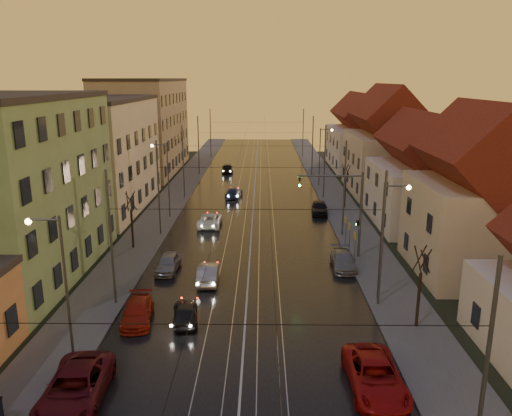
{
  "coord_description": "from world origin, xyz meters",
  "views": [
    {
      "loc": [
        0.99,
        -21.03,
        14.43
      ],
      "look_at": [
        0.47,
        21.95,
        3.21
      ],
      "focal_mm": 35.0,
      "sensor_mm": 36.0,
      "label": 1
    }
  ],
  "objects_px": {
    "street_lamp_2": "(165,173)",
    "parked_left_1": "(75,388)",
    "driving_car_3": "(234,193)",
    "parked_right_0": "(375,376)",
    "driving_car_0": "(185,312)",
    "street_lamp_3": "(322,151)",
    "parked_right_2": "(319,208)",
    "parked_right_1": "(343,260)",
    "street_lamp_1": "(387,230)",
    "traffic_light_mast": "(349,204)",
    "parked_left_3": "(168,263)",
    "street_lamp_0": "(59,276)",
    "driving_car_4": "(228,168)",
    "driving_car_1": "(208,273)",
    "parked_left_2": "(137,312)",
    "driving_car_2": "(210,220)"
  },
  "relations": [
    {
      "from": "street_lamp_0",
      "to": "street_lamp_2",
      "type": "height_order",
      "value": "same"
    },
    {
      "from": "street_lamp_2",
      "to": "parked_left_1",
      "type": "relative_size",
      "value": 1.41
    },
    {
      "from": "parked_left_3",
      "to": "parked_right_2",
      "type": "height_order",
      "value": "parked_right_2"
    },
    {
      "from": "driving_car_0",
      "to": "parked_left_2",
      "type": "relative_size",
      "value": 0.86
    },
    {
      "from": "street_lamp_1",
      "to": "traffic_light_mast",
      "type": "height_order",
      "value": "street_lamp_1"
    },
    {
      "from": "driving_car_1",
      "to": "driving_car_0",
      "type": "bearing_deg",
      "value": 81.54
    },
    {
      "from": "street_lamp_1",
      "to": "parked_right_2",
      "type": "distance_m",
      "value": 22.27
    },
    {
      "from": "parked_right_0",
      "to": "driving_car_0",
      "type": "bearing_deg",
      "value": 144.96
    },
    {
      "from": "traffic_light_mast",
      "to": "driving_car_2",
      "type": "xyz_separation_m",
      "value": [
        -12.21,
        9.02,
        -3.94
      ]
    },
    {
      "from": "parked_left_2",
      "to": "parked_right_0",
      "type": "relative_size",
      "value": 0.79
    },
    {
      "from": "street_lamp_1",
      "to": "parked_right_1",
      "type": "bearing_deg",
      "value": 106.9
    },
    {
      "from": "traffic_light_mast",
      "to": "parked_right_0",
      "type": "height_order",
      "value": "traffic_light_mast"
    },
    {
      "from": "driving_car_4",
      "to": "parked_left_3",
      "type": "relative_size",
      "value": 1.11
    },
    {
      "from": "parked_right_1",
      "to": "parked_right_2",
      "type": "relative_size",
      "value": 1.05
    },
    {
      "from": "driving_car_4",
      "to": "parked_left_2",
      "type": "xyz_separation_m",
      "value": [
        -2.19,
        -49.38,
        -0.12
      ]
    },
    {
      "from": "street_lamp_0",
      "to": "driving_car_4",
      "type": "bearing_deg",
      "value": 85.02
    },
    {
      "from": "parked_left_2",
      "to": "street_lamp_2",
      "type": "bearing_deg",
      "value": 89.24
    },
    {
      "from": "driving_car_4",
      "to": "parked_left_2",
      "type": "relative_size",
      "value": 1.02
    },
    {
      "from": "street_lamp_3",
      "to": "parked_right_0",
      "type": "height_order",
      "value": "street_lamp_3"
    },
    {
      "from": "street_lamp_0",
      "to": "driving_car_4",
      "type": "distance_m",
      "value": 54.44
    },
    {
      "from": "traffic_light_mast",
      "to": "parked_left_1",
      "type": "height_order",
      "value": "traffic_light_mast"
    },
    {
      "from": "driving_car_3",
      "to": "street_lamp_2",
      "type": "bearing_deg",
      "value": 61.67
    },
    {
      "from": "parked_left_1",
      "to": "driving_car_3",
      "type": "bearing_deg",
      "value": 80.05
    },
    {
      "from": "driving_car_0",
      "to": "parked_left_3",
      "type": "distance_m",
      "value": 8.61
    },
    {
      "from": "traffic_light_mast",
      "to": "parked_left_3",
      "type": "bearing_deg",
      "value": -167.54
    },
    {
      "from": "parked_right_2",
      "to": "parked_right_0",
      "type": "bearing_deg",
      "value": -87.25
    },
    {
      "from": "street_lamp_3",
      "to": "driving_car_3",
      "type": "bearing_deg",
      "value": -150.49
    },
    {
      "from": "driving_car_4",
      "to": "parked_right_0",
      "type": "bearing_deg",
      "value": 98.02
    },
    {
      "from": "driving_car_3",
      "to": "parked_right_0",
      "type": "distance_m",
      "value": 40.53
    },
    {
      "from": "street_lamp_3",
      "to": "driving_car_0",
      "type": "relative_size",
      "value": 2.18
    },
    {
      "from": "street_lamp_1",
      "to": "driving_car_4",
      "type": "height_order",
      "value": "street_lamp_1"
    },
    {
      "from": "parked_left_2",
      "to": "parked_left_3",
      "type": "bearing_deg",
      "value": 80.39
    },
    {
      "from": "traffic_light_mast",
      "to": "street_lamp_0",
      "type": "bearing_deg",
      "value": -136.9
    },
    {
      "from": "street_lamp_2",
      "to": "parked_left_2",
      "type": "distance_m",
      "value": 23.82
    },
    {
      "from": "driving_car_3",
      "to": "parked_left_3",
      "type": "bearing_deg",
      "value": 88.1
    },
    {
      "from": "street_lamp_3",
      "to": "parked_left_1",
      "type": "distance_m",
      "value": 50.3
    },
    {
      "from": "street_lamp_1",
      "to": "parked_left_3",
      "type": "xyz_separation_m",
      "value": [
        -15.3,
        4.86,
        -4.22
      ]
    },
    {
      "from": "driving_car_1",
      "to": "driving_car_4",
      "type": "height_order",
      "value": "driving_car_4"
    },
    {
      "from": "parked_right_1",
      "to": "street_lamp_1",
      "type": "bearing_deg",
      "value": -71.61
    },
    {
      "from": "street_lamp_3",
      "to": "parked_right_2",
      "type": "height_order",
      "value": "street_lamp_3"
    },
    {
      "from": "driving_car_2",
      "to": "street_lamp_3",
      "type": "bearing_deg",
      "value": -125.05
    },
    {
      "from": "parked_left_1",
      "to": "street_lamp_3",
      "type": "bearing_deg",
      "value": 67.67
    },
    {
      "from": "street_lamp_0",
      "to": "street_lamp_2",
      "type": "bearing_deg",
      "value": 90.0
    },
    {
      "from": "parked_left_1",
      "to": "street_lamp_1",
      "type": "bearing_deg",
      "value": 31.3
    },
    {
      "from": "street_lamp_3",
      "to": "traffic_light_mast",
      "type": "relative_size",
      "value": 1.11
    },
    {
      "from": "street_lamp_3",
      "to": "parked_right_2",
      "type": "bearing_deg",
      "value": -97.23
    },
    {
      "from": "traffic_light_mast",
      "to": "parked_left_1",
      "type": "relative_size",
      "value": 1.27
    },
    {
      "from": "driving_car_1",
      "to": "parked_right_2",
      "type": "xyz_separation_m",
      "value": [
        10.19,
        18.98,
        0.03
      ]
    },
    {
      "from": "street_lamp_1",
      "to": "street_lamp_3",
      "type": "bearing_deg",
      "value": 90.0
    },
    {
      "from": "driving_car_0",
      "to": "parked_left_1",
      "type": "distance_m",
      "value": 8.82
    }
  ]
}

